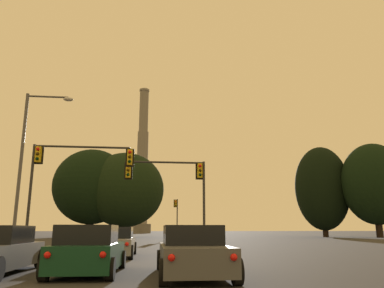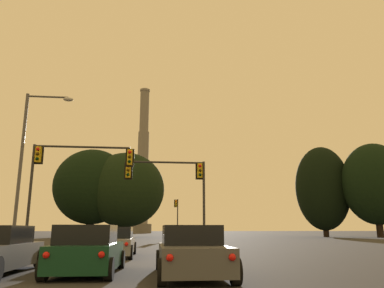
% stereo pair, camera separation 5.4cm
% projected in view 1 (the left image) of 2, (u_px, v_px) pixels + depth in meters
% --- Properties ---
extents(sedan_right_lane_second, '(2.01, 4.71, 1.43)m').
position_uv_depth(sedan_right_lane_second, '(192.00, 252.00, 10.85)').
color(sedan_right_lane_second, '#4C4F54').
rests_on(sedan_right_lane_second, ground_plane).
extents(sedan_center_lane_front, '(1.98, 4.71, 1.43)m').
position_uv_depth(sedan_center_lane_front, '(115.00, 243.00, 18.45)').
color(sedan_center_lane_front, gray).
rests_on(sedan_center_lane_front, ground_plane).
extents(hatchback_center_lane_second, '(1.98, 4.14, 1.44)m').
position_uv_depth(hatchback_center_lane_second, '(89.00, 251.00, 11.24)').
color(hatchback_center_lane_second, '#0F3823').
rests_on(hatchback_center_lane_second, ground_plane).
extents(traffic_light_far_right, '(0.78, 0.50, 6.15)m').
position_uv_depth(traffic_light_far_right, '(176.00, 212.00, 61.03)').
color(traffic_light_far_right, '#2D2D30').
rests_on(traffic_light_far_right, ground_plane).
extents(traffic_light_overhead_right, '(5.91, 0.50, 6.14)m').
position_uv_depth(traffic_light_overhead_right, '(178.00, 181.00, 26.81)').
color(traffic_light_overhead_right, '#2D2D30').
rests_on(traffic_light_overhead_right, ground_plane).
extents(traffic_light_overhead_left, '(6.74, 0.50, 6.80)m').
position_uv_depth(traffic_light_overhead_left, '(66.00, 168.00, 24.61)').
color(traffic_light_overhead_left, '#2D2D30').
rests_on(traffic_light_overhead_left, ground_plane).
extents(street_lamp, '(2.96, 0.36, 9.78)m').
position_uv_depth(street_lamp, '(28.00, 154.00, 23.11)').
color(street_lamp, '#56565B').
rests_on(street_lamp, ground_plane).
extents(smokestack, '(7.18, 7.18, 52.04)m').
position_uv_depth(smokestack, '(142.00, 174.00, 132.04)').
color(smokestack, slate).
rests_on(smokestack, ground_plane).
extents(treeline_center_right, '(13.29, 11.96, 14.38)m').
position_uv_depth(treeline_center_right, '(125.00, 190.00, 64.35)').
color(treeline_center_right, black).
rests_on(treeline_center_right, ground_plane).
extents(treeline_right_mid, '(9.55, 8.60, 15.91)m').
position_uv_depth(treeline_right_mid, '(322.00, 188.00, 66.57)').
color(treeline_right_mid, black).
rests_on(treeline_right_mid, ground_plane).
extents(treeline_far_right, '(13.16, 11.84, 15.03)m').
position_uv_depth(treeline_far_right, '(92.00, 187.00, 64.74)').
color(treeline_far_right, black).
rests_on(treeline_far_right, ground_plane).
extents(treeline_center_left, '(10.79, 9.71, 15.57)m').
position_uv_depth(treeline_center_left, '(374.00, 184.00, 62.47)').
color(treeline_center_left, black).
rests_on(treeline_center_left, ground_plane).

